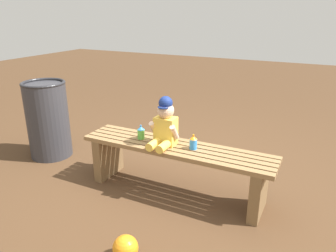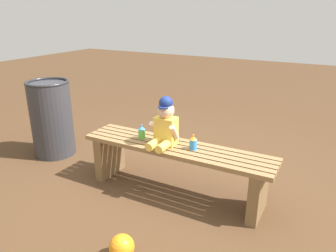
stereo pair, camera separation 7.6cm
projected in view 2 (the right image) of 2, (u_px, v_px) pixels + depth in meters
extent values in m
plane|color=#4C331E|center=(175.00, 192.00, 2.76)|extent=(16.00, 16.00, 0.00)
cube|color=olive|center=(167.00, 155.00, 2.50)|extent=(1.62, 0.06, 0.04)
cube|color=olive|center=(172.00, 151.00, 2.56)|extent=(1.62, 0.06, 0.04)
cube|color=olive|center=(176.00, 148.00, 2.62)|extent=(1.62, 0.06, 0.04)
cube|color=olive|center=(180.00, 145.00, 2.68)|extent=(1.62, 0.06, 0.04)
cube|color=olive|center=(184.00, 142.00, 2.74)|extent=(1.62, 0.06, 0.04)
cube|color=brown|center=(110.00, 155.00, 3.00)|extent=(0.08, 0.35, 0.39)
cube|color=brown|center=(258.00, 192.00, 2.38)|extent=(0.08, 0.35, 0.39)
cube|color=#F2C64C|center=(166.00, 131.00, 2.62)|extent=(0.17, 0.12, 0.23)
sphere|color=beige|center=(166.00, 110.00, 2.56)|extent=(0.14, 0.14, 0.14)
cylinder|color=navy|center=(164.00, 107.00, 2.51)|extent=(0.09, 0.09, 0.01)
sphere|color=navy|center=(166.00, 103.00, 2.54)|extent=(0.11, 0.11, 0.11)
cylinder|color=#FED050|center=(154.00, 144.00, 2.56)|extent=(0.07, 0.16, 0.07)
cylinder|color=#FED050|center=(164.00, 146.00, 2.52)|extent=(0.07, 0.16, 0.07)
cylinder|color=beige|center=(154.00, 128.00, 2.63)|extent=(0.04, 0.12, 0.14)
cylinder|color=beige|center=(175.00, 132.00, 2.54)|extent=(0.04, 0.12, 0.14)
cylinder|color=#66CC4C|center=(142.00, 134.00, 2.75)|extent=(0.06, 0.06, 0.08)
cone|color=#338CE5|center=(142.00, 128.00, 2.73)|extent=(0.06, 0.06, 0.03)
cylinder|color=#338CE5|center=(141.00, 126.00, 2.73)|extent=(0.01, 0.01, 0.02)
cylinder|color=#338CE5|center=(193.00, 144.00, 2.54)|extent=(0.06, 0.06, 0.08)
cone|color=orange|center=(193.00, 138.00, 2.52)|extent=(0.06, 0.06, 0.03)
cylinder|color=orange|center=(193.00, 136.00, 2.51)|extent=(0.01, 0.01, 0.02)
sphere|color=orange|center=(122.00, 247.00, 2.00)|extent=(0.16, 0.16, 0.16)
cylinder|color=#333338|center=(52.00, 120.00, 3.37)|extent=(0.42, 0.42, 0.77)
torus|color=#232327|center=(47.00, 82.00, 3.23)|extent=(0.43, 0.43, 0.03)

